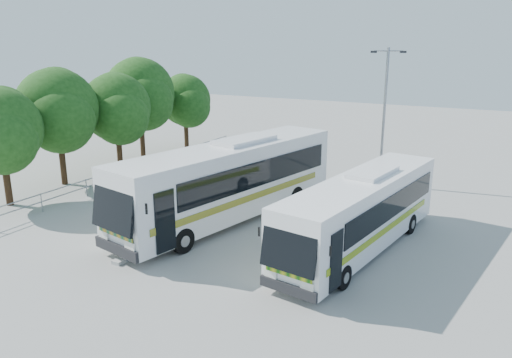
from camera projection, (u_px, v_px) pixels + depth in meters
The scene contains 11 objects.
ground at pixel (242, 226), 23.43m from camera, with size 100.00×100.00×0.00m, color gray.
kerb_divider at pixel (223, 206), 26.15m from camera, with size 0.40×16.00×0.15m, color #B2B2AD.
railing at pixel (135, 168), 31.15m from camera, with size 0.06×22.00×1.00m.
tree_far_a at pixel (1, 129), 25.40m from camera, with size 4.75×4.49×6.20m.
tree_far_b at pixel (58, 109), 29.11m from camera, with size 5.33×5.03×6.96m.
tree_far_c at pixel (117, 108), 32.11m from camera, with size 4.97×4.69×6.49m.
tree_far_d at pixel (140, 93), 35.64m from camera, with size 5.62×5.30×7.33m.
tree_far_e at pixel (186, 100), 39.41m from camera, with size 4.54×4.28×5.92m.
coach_main at pixel (230, 180), 23.83m from camera, with size 5.34×13.47×3.67m.
coach_adjacent at pixel (361, 212), 20.38m from camera, with size 3.87×11.24×3.06m.
lamppost at pixel (384, 111), 29.01m from camera, with size 1.92×0.81×8.07m.
Camera 1 is at (10.87, -19.11, 8.42)m, focal length 35.00 mm.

